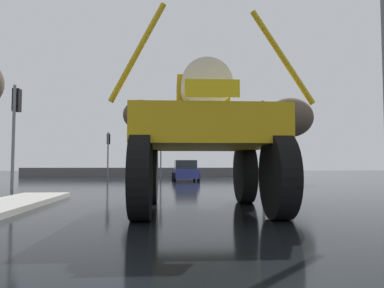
{
  "coord_description": "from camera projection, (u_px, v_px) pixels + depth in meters",
  "views": [
    {
      "loc": [
        0.07,
        -2.14,
        1.13
      ],
      "look_at": [
        1.18,
        10.9,
        1.9
      ],
      "focal_mm": 34.25,
      "sensor_mm": 36.0,
      "label": 1
    }
  ],
  "objects": [
    {
      "name": "traffic_signal_near_right",
      "position": [
        262.0,
        127.0,
        14.12
      ],
      "size": [
        0.24,
        0.54,
        3.6
      ],
      "color": "slate",
      "rests_on": "ground"
    },
    {
      "name": "bare_tree_far_center",
      "position": [
        141.0,
        115.0,
        33.96
      ],
      "size": [
        3.34,
        3.34,
        7.23
      ],
      "color": "#473828",
      "rests_on": "ground"
    },
    {
      "name": "traffic_signal_far_right",
      "position": [
        161.0,
        144.0,
        29.51
      ],
      "size": [
        0.24,
        0.55,
        3.9
      ],
      "color": "slate",
      "rests_on": "ground"
    },
    {
      "name": "roadside_barrier",
      "position": [
        160.0,
        172.0,
        37.45
      ],
      "size": [
        27.92,
        0.24,
        0.9
      ],
      "primitive_type": "cube",
      "color": "#59595B",
      "rests_on": "ground"
    },
    {
      "name": "traffic_signal_far_left",
      "position": [
        108.0,
        145.0,
        29.15
      ],
      "size": [
        0.24,
        0.55,
        3.76
      ],
      "color": "slate",
      "rests_on": "ground"
    },
    {
      "name": "sedan_ahead",
      "position": [
        185.0,
        171.0,
        27.67
      ],
      "size": [
        1.94,
        4.13,
        1.52
      ],
      "rotation": [
        0.0,
        0.0,
        1.59
      ],
      "color": "navy",
      "rests_on": "ground"
    },
    {
      "name": "bare_tree_right",
      "position": [
        290.0,
        118.0,
        26.44
      ],
      "size": [
        3.34,
        3.34,
        6.0
      ],
      "color": "#473828",
      "rests_on": "ground"
    },
    {
      "name": "traffic_signal_near_left",
      "position": [
        16.0,
        115.0,
        13.36
      ],
      "size": [
        0.24,
        0.54,
        4.04
      ],
      "color": "slate",
      "rests_on": "ground"
    },
    {
      "name": "oversize_sprayer",
      "position": [
        203.0,
        136.0,
        9.39
      ],
      "size": [
        4.31,
        5.4,
        4.51
      ],
      "rotation": [
        0.0,
        0.0,
        1.55
      ],
      "color": "black",
      "rests_on": "ground"
    },
    {
      "name": "ground_plane",
      "position": [
        160.0,
        186.0,
        19.96
      ],
      "size": [
        120.0,
        120.0,
        0.0
      ],
      "primitive_type": "plane",
      "color": "black"
    }
  ]
}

